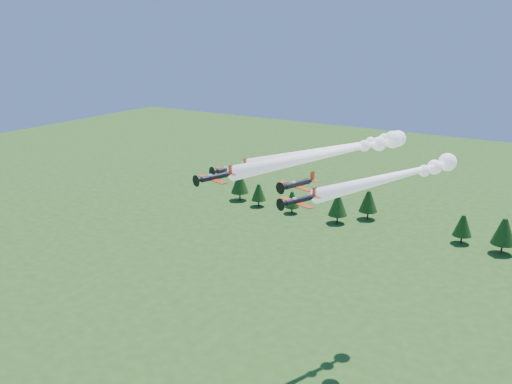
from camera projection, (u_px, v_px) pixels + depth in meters
The scene contains 5 objects.
plane_lead at pixel (336, 152), 109.44m from camera, with size 19.51×49.78×3.70m.
plane_left at pixel (343, 148), 118.91m from camera, with size 21.73×49.46×3.70m.
plane_right at pixel (401, 175), 107.29m from camera, with size 19.57×44.44×3.70m.
plane_slot at pixel (297, 184), 101.00m from camera, with size 7.86×8.73×2.76m.
treeline at pixel (439, 220), 195.99m from camera, with size 171.18×17.31×11.95m.
Camera 1 is at (48.68, -79.84, 72.48)m, focal length 40.00 mm.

